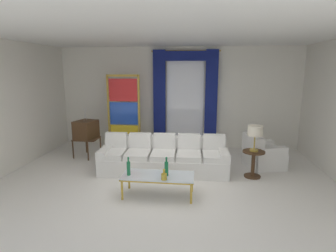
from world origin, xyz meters
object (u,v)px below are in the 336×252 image
(couch_white_long, at_px, (164,158))
(table_lamp_brass, at_px, (255,132))
(bottle_blue_decanter, at_px, (166,168))
(stained_glass_divider, at_px, (124,115))
(bottle_amber_squat, at_px, (164,176))
(vintage_tv, at_px, (86,130))
(round_side_table, at_px, (253,162))
(bottle_crystal_tall, at_px, (129,168))
(armchair_white, at_px, (262,155))
(peacock_figurine, at_px, (134,148))
(coffee_table, at_px, (158,177))

(couch_white_long, distance_m, table_lamp_brass, 2.13)
(couch_white_long, bearing_deg, bottle_blue_decanter, -80.20)
(stained_glass_divider, relative_size, table_lamp_brass, 3.86)
(bottle_blue_decanter, relative_size, bottle_amber_squat, 1.75)
(bottle_amber_squat, height_order, vintage_tv, vintage_tv)
(stained_glass_divider, height_order, round_side_table, stained_glass_divider)
(bottle_crystal_tall, relative_size, armchair_white, 0.35)
(bottle_amber_squat, bearing_deg, stained_glass_divider, 117.49)
(bottle_blue_decanter, height_order, armchair_white, armchair_white)
(couch_white_long, relative_size, round_side_table, 4.97)
(stained_glass_divider, bearing_deg, round_side_table, -26.13)
(armchair_white, relative_size, stained_glass_divider, 0.46)
(stained_glass_divider, bearing_deg, peacock_figurine, -50.87)
(vintage_tv, bearing_deg, armchair_white, -3.35)
(stained_glass_divider, bearing_deg, bottle_amber_squat, -62.51)
(bottle_blue_decanter, height_order, round_side_table, bottle_blue_decanter)
(stained_glass_divider, distance_m, peacock_figurine, 1.04)
(coffee_table, bearing_deg, table_lamp_brass, 31.11)
(couch_white_long, relative_size, bottle_crystal_tall, 8.35)
(armchair_white, xyz_separation_m, table_lamp_brass, (-0.33, -0.70, 0.74))
(bottle_crystal_tall, relative_size, round_side_table, 0.59)
(peacock_figurine, bearing_deg, table_lamp_brass, -21.46)
(bottle_crystal_tall, xyz_separation_m, stained_glass_divider, (-0.89, 2.89, 0.50))
(peacock_figurine, bearing_deg, bottle_blue_decanter, -62.80)
(armchair_white, height_order, round_side_table, armchair_white)
(table_lamp_brass, bearing_deg, bottle_crystal_tall, -153.51)
(bottle_blue_decanter, bearing_deg, armchair_white, 41.47)
(bottle_amber_squat, distance_m, round_side_table, 2.26)
(bottle_blue_decanter, xyz_separation_m, bottle_amber_squat, (-0.02, -0.21, -0.08))
(round_side_table, bearing_deg, peacock_figurine, 158.54)
(armchair_white, distance_m, peacock_figurine, 3.34)
(armchair_white, bearing_deg, couch_white_long, -166.63)
(table_lamp_brass, bearing_deg, stained_glass_divider, 153.87)
(coffee_table, bearing_deg, armchair_white, 39.48)
(bottle_blue_decanter, bearing_deg, bottle_amber_squat, -94.75)
(bottle_crystal_tall, distance_m, armchair_white, 3.42)
(bottle_crystal_tall, height_order, stained_glass_divider, stained_glass_divider)
(bottle_crystal_tall, xyz_separation_m, round_side_table, (2.48, 1.24, -0.20))
(bottle_blue_decanter, distance_m, peacock_figurine, 2.65)
(coffee_table, xyz_separation_m, stained_glass_divider, (-1.44, 2.82, 0.68))
(peacock_figurine, xyz_separation_m, table_lamp_brass, (2.98, -1.17, 0.81))
(bottle_amber_squat, height_order, peacock_figurine, bottle_amber_squat)
(bottle_amber_squat, bearing_deg, table_lamp_brass, 37.42)
(armchair_white, xyz_separation_m, round_side_table, (-0.33, -0.70, 0.07))
(vintage_tv, xyz_separation_m, table_lamp_brass, (4.23, -0.96, 0.30))
(bottle_blue_decanter, distance_m, bottle_crystal_tall, 0.70)
(vintage_tv, relative_size, round_side_table, 2.26)
(bottle_crystal_tall, distance_m, vintage_tv, 2.82)
(vintage_tv, bearing_deg, couch_white_long, -20.20)
(bottle_crystal_tall, bearing_deg, peacock_figurine, 101.70)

